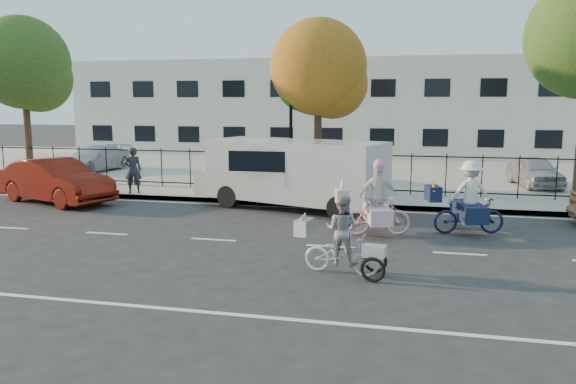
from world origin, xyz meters
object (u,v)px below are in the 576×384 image
(zebra_trike, at_px, (342,244))
(white_van, at_px, (292,171))
(lot_car_c, at_px, (296,167))
(lamppost, at_px, (291,111))
(lot_car_d, at_px, (535,171))
(red_sedan, at_px, (56,181))
(lot_car_a, at_px, (94,159))
(pedestrian, at_px, (133,170))
(bull_bike, at_px, (468,205))
(unicorn_bike, at_px, (376,208))

(zebra_trike, bearing_deg, white_van, 29.78)
(lot_car_c, bearing_deg, lamppost, -69.45)
(lamppost, bearing_deg, zebra_trike, -71.17)
(lot_car_d, bearing_deg, red_sedan, -167.28)
(white_van, relative_size, lot_car_a, 1.63)
(pedestrian, bearing_deg, lot_car_a, -81.23)
(bull_bike, distance_m, white_van, 5.78)
(white_van, bearing_deg, pedestrian, -170.67)
(lamppost, distance_m, white_van, 3.02)
(red_sedan, bearing_deg, lot_car_c, -30.91)
(lamppost, bearing_deg, lot_car_a, 158.86)
(unicorn_bike, bearing_deg, lot_car_a, 42.15)
(zebra_trike, bearing_deg, red_sedan, 70.32)
(red_sedan, xyz_separation_m, lot_car_d, (16.66, 6.64, -0.01))
(bull_bike, bearing_deg, lot_car_a, 47.94)
(bull_bike, bearing_deg, unicorn_bike, 93.85)
(red_sedan, bearing_deg, bull_bike, -76.25)
(pedestrian, bearing_deg, lamppost, 160.68)
(white_van, distance_m, lot_car_a, 12.79)
(bull_bike, height_order, red_sedan, bull_bike)
(lamppost, bearing_deg, bull_bike, -38.48)
(zebra_trike, bearing_deg, lamppost, 28.01)
(unicorn_bike, height_order, pedestrian, unicorn_bike)
(lot_car_a, bearing_deg, bull_bike, -20.19)
(pedestrian, relative_size, lot_car_d, 0.48)
(pedestrian, height_order, lot_car_d, pedestrian)
(unicorn_bike, distance_m, bull_bike, 2.47)
(red_sedan, bearing_deg, zebra_trike, -98.19)
(lot_car_d, bearing_deg, lot_car_c, 176.40)
(white_van, height_order, lot_car_c, white_van)
(bull_bike, bearing_deg, pedestrian, 60.12)
(pedestrian, height_order, lot_car_a, pedestrian)
(zebra_trike, height_order, unicorn_bike, unicorn_bike)
(lot_car_c, xyz_separation_m, lot_car_d, (9.42, 0.89, -0.01))
(white_van, height_order, lot_car_d, white_van)
(zebra_trike, relative_size, lot_car_c, 0.52)
(zebra_trike, distance_m, unicorn_bike, 3.51)
(bull_bike, relative_size, lot_car_c, 0.59)
(lamppost, distance_m, lot_car_a, 11.53)
(pedestrian, bearing_deg, lot_car_d, 165.60)
(zebra_trike, xyz_separation_m, white_van, (-2.47, 6.57, 0.60))
(lot_car_d, bearing_deg, lamppost, -167.06)
(lamppost, bearing_deg, lot_car_d, 21.93)
(zebra_trike, relative_size, bull_bike, 0.88)
(bull_bike, relative_size, pedestrian, 1.28)
(pedestrian, distance_m, lot_car_d, 15.45)
(lamppost, relative_size, unicorn_bike, 2.13)
(lamppost, xyz_separation_m, zebra_trike, (3.03, -8.87, -2.49))
(red_sedan, bearing_deg, lot_car_a, 42.95)
(bull_bike, relative_size, lot_car_a, 0.52)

